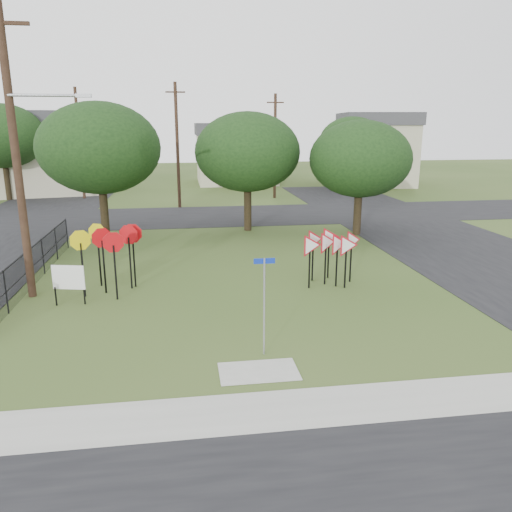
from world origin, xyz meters
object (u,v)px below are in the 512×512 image
at_px(street_name_sign, 264,300).
at_px(info_board, 68,279).
at_px(stop_sign_cluster, 110,244).
at_px(yield_sign_cluster, 331,244).

relative_size(street_name_sign, info_board, 1.91).
xyz_separation_m(stop_sign_cluster, yield_sign_cluster, (8.29, -0.28, -0.25)).
xyz_separation_m(street_name_sign, stop_sign_cluster, (-4.76, 6.05, 0.27)).
height_order(stop_sign_cluster, yield_sign_cluster, stop_sign_cluster).
xyz_separation_m(stop_sign_cluster, info_board, (-1.27, -1.27, -0.89)).
bearing_deg(info_board, yield_sign_cluster, 5.91).
xyz_separation_m(yield_sign_cluster, info_board, (-9.56, -0.99, -0.64)).
distance_m(stop_sign_cluster, yield_sign_cluster, 8.30).
bearing_deg(yield_sign_cluster, info_board, -174.09).
bearing_deg(yield_sign_cluster, stop_sign_cluster, 178.08).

